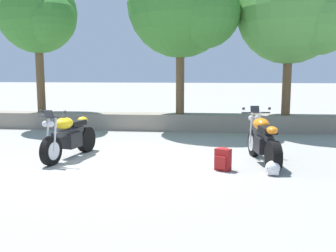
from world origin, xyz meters
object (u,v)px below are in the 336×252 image
at_px(leafy_tree_far_left, 40,15).
at_px(leafy_tree_mid_left, 185,6).
at_px(motorcycle_yellow_near_left, 69,137).
at_px(motorcycle_orange_centre, 263,141).
at_px(leafy_tree_mid_right, 296,12).
at_px(rider_backpack, 223,158).
at_px(rider_helmet, 273,168).

xyz_separation_m(leafy_tree_far_left, leafy_tree_mid_left, (4.92, -0.03, 0.21)).
distance_m(motorcycle_yellow_near_left, leafy_tree_far_left, 6.16).
height_order(motorcycle_orange_centre, leafy_tree_mid_right, leafy_tree_mid_right).
height_order(rider_backpack, leafy_tree_far_left, leafy_tree_far_left).
relative_size(leafy_tree_far_left, leafy_tree_mid_right, 0.94).
bearing_deg(leafy_tree_far_left, motorcycle_orange_centre, -32.64).
relative_size(motorcycle_orange_centre, leafy_tree_mid_left, 0.39).
height_order(motorcycle_orange_centre, rider_helmet, motorcycle_orange_centre).
bearing_deg(leafy_tree_mid_left, leafy_tree_far_left, 179.70).
distance_m(motorcycle_orange_centre, leafy_tree_mid_left, 6.01).
distance_m(motorcycle_orange_centre, rider_helmet, 1.06).
height_order(rider_backpack, rider_helmet, rider_backpack).
distance_m(motorcycle_orange_centre, leafy_tree_far_left, 8.87).
relative_size(leafy_tree_far_left, leafy_tree_mid_left, 0.88).
height_order(rider_helmet, leafy_tree_far_left, leafy_tree_far_left).
bearing_deg(leafy_tree_far_left, rider_helmet, -37.86).
relative_size(motorcycle_yellow_near_left, leafy_tree_far_left, 0.43).
xyz_separation_m(motorcycle_orange_centre, rider_backpack, (-0.87, -0.73, -0.24)).
height_order(motorcycle_orange_centre, rider_backpack, motorcycle_orange_centre).
relative_size(rider_helmet, leafy_tree_far_left, 0.06).
bearing_deg(leafy_tree_mid_left, leafy_tree_mid_right, 0.31).
bearing_deg(motorcycle_yellow_near_left, rider_helmet, -12.40).
relative_size(motorcycle_yellow_near_left, motorcycle_orange_centre, 0.99).
bearing_deg(motorcycle_yellow_near_left, motorcycle_orange_centre, 0.41).
bearing_deg(rider_backpack, motorcycle_yellow_near_left, 168.49).
relative_size(motorcycle_orange_centre, rider_helmet, 7.36).
bearing_deg(leafy_tree_mid_right, motorcycle_orange_centre, -108.59).
height_order(leafy_tree_far_left, leafy_tree_mid_right, leafy_tree_mid_right).
xyz_separation_m(motorcycle_orange_centre, leafy_tree_far_left, (-6.91, 4.43, 3.37)).
relative_size(rider_backpack, leafy_tree_mid_right, 0.09).
relative_size(motorcycle_orange_centre, rider_backpack, 4.38).
bearing_deg(leafy_tree_mid_right, rider_backpack, -114.62).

